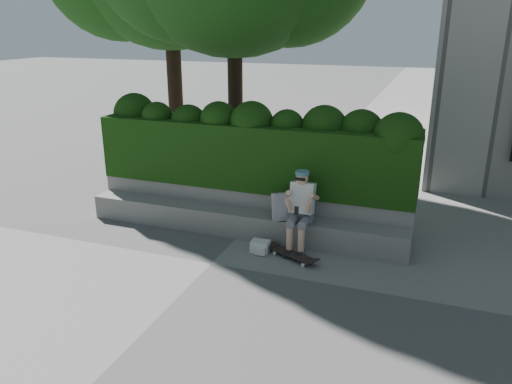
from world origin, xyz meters
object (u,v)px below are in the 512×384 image
at_px(person, 301,207).
at_px(backpack_plaid, 282,207).
at_px(backpack_ground, 260,246).
at_px(skateboard, 292,254).

xyz_separation_m(person, backpack_plaid, (-0.36, 0.08, -0.07)).
distance_m(person, backpack_ground, 0.96).
distance_m(backpack_plaid, backpack_ground, 0.78).
bearing_deg(backpack_plaid, person, -45.34).
bearing_deg(backpack_plaid, skateboard, -88.53).
xyz_separation_m(person, backpack_ground, (-0.59, -0.38, -0.65)).
bearing_deg(person, backpack_ground, -147.29).
relative_size(person, backpack_plaid, 2.92).
height_order(skateboard, backpack_plaid, backpack_plaid).
distance_m(skateboard, backpack_ground, 0.59).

